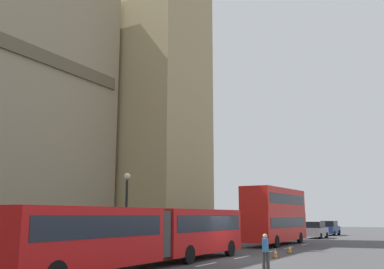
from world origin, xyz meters
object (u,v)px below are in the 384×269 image
Objects in this scene: double_decker_bus at (275,214)px; street_lamp at (126,207)px; pedestrian_near_cones at (265,251)px; sedan_lead at (316,230)px; traffic_cone_west at (276,253)px; articulated_bus at (148,231)px; sedan_trailing at (330,228)px; traffic_cone_middle at (290,249)px.

street_lamp is (-15.26, 4.50, 0.35)m from double_decker_bus.
sedan_lead is at bearing 10.35° from pedestrian_near_cones.
sedan_lead is 24.84m from traffic_cone_west.
sedan_lead is at bearing -0.09° from articulated_bus.
double_decker_bus is 15.92m from street_lamp.
sedan_trailing is at bearing 7.36° from traffic_cone_west.
double_decker_bus is 17.69× the size of traffic_cone_middle.
traffic_cone_west is at bearing -174.82° from traffic_cone_middle.
articulated_bus is 5.94m from pedestrian_near_cones.
street_lamp is (3.72, 4.51, 1.31)m from articulated_bus.
traffic_cone_middle is 11.63m from street_lamp.
sedan_trailing is at bearing -6.58° from street_lamp.
articulated_bus is at bearing 106.69° from pedestrian_near_cones.
traffic_cone_middle is (-20.65, -3.55, -0.63)m from sedan_lead.
sedan_trailing is 7.59× the size of traffic_cone_west.
traffic_cone_middle is (-7.40, -3.60, -2.43)m from double_decker_bus.
sedan_trailing is at bearing 0.72° from double_decker_bus.
sedan_lead is 20.96m from traffic_cone_middle.
articulated_bus reaches higher than traffic_cone_middle.
articulated_bus reaches higher than pedestrian_near_cones.
traffic_cone_middle is at bearing -154.03° from double_decker_bus.
double_decker_bus is at bearing -16.44° from street_lamp.
double_decker_bus is (18.98, 0.00, 0.96)m from articulated_bus.
traffic_cone_west is (7.71, -3.95, -1.46)m from articulated_bus.
sedan_trailing is at bearing 2.26° from sedan_lead.
sedan_trailing is 0.83× the size of street_lamp.
traffic_cone_west is (-24.52, -3.90, -0.63)m from sedan_lead.
sedan_trailing is 29.11m from traffic_cone_middle.
articulated_bus is at bearing 162.73° from traffic_cone_middle.
articulated_bus is 29.87× the size of traffic_cone_west.
street_lamp reaches higher than sedan_lead.
articulated_bus is 3.94× the size of sedan_trailing.
pedestrian_near_cones is (-6.02, -1.68, 0.63)m from traffic_cone_west.
sedan_lead is at bearing -0.23° from double_decker_bus.
traffic_cone_west is 3.89m from traffic_cone_middle.
articulated_bus reaches higher than sedan_trailing.
traffic_cone_west is at bearing -64.72° from street_lamp.
street_lamp is at bearing 115.28° from traffic_cone_west.
sedan_trailing is 7.59× the size of traffic_cone_middle.
traffic_cone_middle is 0.11× the size of street_lamp.
double_decker_bus is 17.69× the size of traffic_cone_west.
street_lamp reaches higher than articulated_bus.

